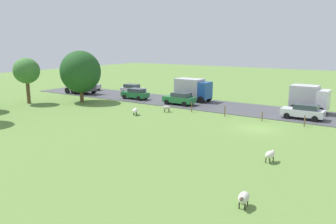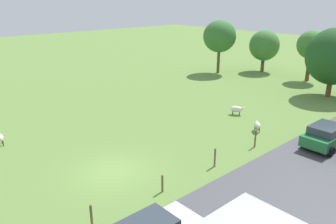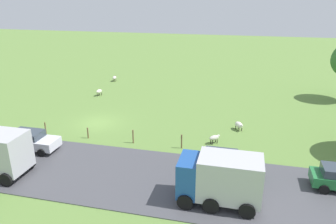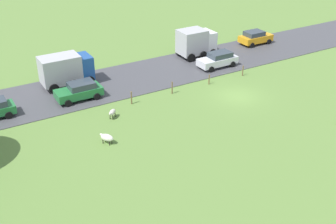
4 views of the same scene
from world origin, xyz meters
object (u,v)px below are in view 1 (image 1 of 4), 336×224
(sheep_0, at_px, (167,108))
(truck_2, at_px, (193,89))
(truck_0, at_px, (81,83))
(sheep_1, at_px, (244,198))
(tree_2, at_px, (81,72))
(sheep_2, at_px, (135,111))
(car_4, at_px, (180,98))
(sheep_3, at_px, (270,155))
(car_2, at_px, (135,94))
(car_1, at_px, (89,85))
(tree_0, at_px, (27,71))
(car_3, at_px, (303,111))
(truck_1, at_px, (309,98))
(car_0, at_px, (133,89))

(sheep_0, xyz_separation_m, truck_2, (8.37, 1.14, 1.22))
(sheep_0, relative_size, truck_0, 0.22)
(sheep_1, relative_size, tree_2, 0.16)
(sheep_2, relative_size, car_4, 0.29)
(sheep_3, height_order, car_2, car_2)
(sheep_2, xyz_separation_m, truck_0, (8.15, 17.89, 1.26))
(sheep_1, distance_m, car_1, 46.81)
(tree_2, bearing_deg, sheep_0, -87.39)
(truck_2, height_order, car_4, truck_2)
(sheep_0, xyz_separation_m, car_4, (4.82, 1.14, 0.37))
(car_4, bearing_deg, tree_0, 120.07)
(sheep_3, relative_size, car_3, 0.25)
(sheep_3, relative_size, car_2, 0.27)
(sheep_2, height_order, tree_2, tree_2)
(tree_0, distance_m, car_4, 20.96)
(sheep_0, relative_size, truck_2, 0.20)
(sheep_3, relative_size, tree_2, 0.16)
(tree_2, relative_size, truck_0, 1.53)
(sheep_3, relative_size, truck_1, 0.27)
(sheep_2, bearing_deg, sheep_1, -127.76)
(sheep_1, xyz_separation_m, car_1, (26.40, 38.65, 0.36))
(car_3, height_order, car_4, car_4)
(sheep_3, relative_size, tree_0, 0.18)
(sheep_3, bearing_deg, sheep_1, -172.73)
(sheep_0, height_order, tree_0, tree_0)
(sheep_0, bearing_deg, tree_2, 92.61)
(sheep_2, height_order, car_3, car_3)
(car_4, bearing_deg, sheep_2, 174.10)
(tree_0, height_order, truck_1, tree_0)
(truck_2, bearing_deg, car_3, -102.81)
(tree_0, relative_size, car_2, 1.52)
(sheep_2, height_order, sheep_3, sheep_3)
(sheep_3, distance_m, car_4, 22.95)
(sheep_0, bearing_deg, car_0, 55.37)
(sheep_3, bearing_deg, truck_0, 66.74)
(car_2, bearing_deg, sheep_1, -132.06)
(tree_2, bearing_deg, tree_0, 133.89)
(sheep_1, distance_m, truck_0, 43.06)
(car_3, bearing_deg, truck_0, 90.24)
(sheep_3, xyz_separation_m, truck_1, (19.40, 1.47, 1.21))
(truck_2, height_order, car_0, truck_2)
(car_1, bearing_deg, sheep_1, -124.34)
(car_3, bearing_deg, car_2, 89.27)
(truck_2, height_order, car_3, truck_2)
(car_1, xyz_separation_m, car_4, (-3.58, -20.80, 0.02))
(car_1, bearing_deg, truck_1, -89.50)
(tree_0, bearing_deg, tree_2, -46.11)
(tree_0, relative_size, car_1, 1.58)
(car_4, bearing_deg, car_1, 80.24)
(sheep_3, bearing_deg, tree_2, 71.31)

